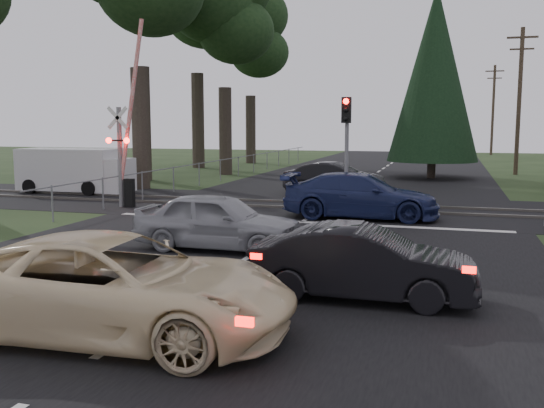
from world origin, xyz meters
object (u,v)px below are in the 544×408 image
at_px(utility_pole_mid, 519,98).
at_px(silver_car, 218,221).
at_px(cream_coupe, 114,286).
at_px(white_van, 78,171).
at_px(dark_car_far, 335,179).
at_px(dark_hatchback, 363,263).
at_px(blue_sedan, 361,196).
at_px(crossing_signal, 125,154).
at_px(utility_pole_far, 493,108).
at_px(traffic_signal_center, 346,134).

xyz_separation_m(utility_pole_mid, silver_car, (-9.54, -26.53, -4.00)).
height_order(cream_coupe, white_van, white_van).
distance_m(utility_pole_mid, dark_car_far, 17.08).
xyz_separation_m(utility_pole_mid, dark_car_far, (-8.86, -14.04, -4.00)).
bearing_deg(dark_hatchback, blue_sedan, 8.48).
bearing_deg(utility_pole_mid, white_van, -141.10).
height_order(crossing_signal, blue_sedan, crossing_signal).
bearing_deg(crossing_signal, blue_sedan, -0.83).
bearing_deg(blue_sedan, utility_pole_far, -10.41).
relative_size(crossing_signal, dark_hatchback, 1.72).
xyz_separation_m(cream_coupe, white_van, (-11.73, 16.39, 0.27)).
height_order(utility_pole_mid, dark_hatchback, utility_pole_mid).
height_order(utility_pole_far, dark_hatchback, utility_pole_far).
xyz_separation_m(utility_pole_far, silver_car, (-9.54, -51.53, -4.00)).
bearing_deg(crossing_signal, utility_pole_far, 70.77).
bearing_deg(traffic_signal_center, dark_car_far, 104.46).
bearing_deg(silver_car, cream_coupe, -171.84).
bearing_deg(traffic_signal_center, dark_hatchback, -78.74).
xyz_separation_m(utility_pole_far, dark_hatchback, (-5.39, -54.91, -4.06)).
bearing_deg(dark_car_far, crossing_signal, 135.56).
height_order(dark_car_far, white_van, white_van).
bearing_deg(traffic_signal_center, blue_sedan, -55.90).
height_order(crossing_signal, traffic_signal_center, crossing_signal).
bearing_deg(utility_pole_mid, dark_hatchback, -100.22).
bearing_deg(utility_pole_far, white_van, -116.22).
xyz_separation_m(utility_pole_mid, dark_hatchback, (-5.39, -29.91, -4.06)).
bearing_deg(traffic_signal_center, crossing_signal, -173.85).
relative_size(traffic_signal_center, utility_pole_mid, 0.46).
distance_m(traffic_signal_center, utility_pole_mid, 20.82).
bearing_deg(dark_hatchback, utility_pole_mid, -10.17).
bearing_deg(dark_hatchback, crossing_signal, 47.00).
height_order(utility_pole_mid, dark_car_far, utility_pole_mid).
xyz_separation_m(utility_pole_far, white_van, (-20.43, -41.49, -3.69)).
bearing_deg(cream_coupe, utility_pole_mid, -17.70).
distance_m(utility_pole_mid, utility_pole_far, 25.00).
relative_size(dark_hatchback, dark_car_far, 0.92).
relative_size(utility_pole_mid, cream_coupe, 1.64).
distance_m(crossing_signal, blue_sedan, 9.06).
height_order(utility_pole_far, dark_car_far, utility_pole_far).
distance_m(silver_car, dark_car_far, 12.51).
distance_m(cream_coupe, dark_hatchback, 4.44).
bearing_deg(blue_sedan, crossing_signal, 87.30).
distance_m(utility_pole_far, cream_coupe, 58.66).
height_order(cream_coupe, dark_hatchback, cream_coupe).
bearing_deg(white_van, blue_sedan, -17.56).
height_order(dark_hatchback, silver_car, silver_car).
distance_m(utility_pole_far, silver_car, 52.56).
xyz_separation_m(traffic_signal_center, dark_hatchback, (2.11, -10.59, -2.14)).
relative_size(traffic_signal_center, dark_car_far, 0.93).
bearing_deg(silver_car, dark_hatchback, -128.57).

